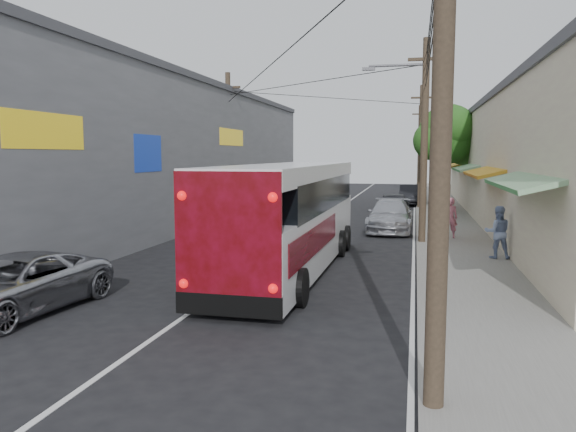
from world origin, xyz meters
name	(u,v)px	position (x,y,z in m)	size (l,w,h in m)	color
ground	(152,339)	(0.00, 0.00, 0.00)	(120.00, 120.00, 0.00)	black
sidewalk	(446,223)	(6.50, 20.00, 0.06)	(3.00, 80.00, 0.12)	slate
building_right	(535,162)	(10.99, 22.00, 3.15)	(7.09, 40.00, 6.25)	beige
building_left	(157,153)	(-8.50, 18.00, 3.65)	(7.20, 36.00, 7.25)	gray
utility_poles	(382,144)	(3.13, 20.33, 4.13)	(11.80, 45.28, 8.00)	#473828
street_tree	(450,136)	(6.87, 26.02, 4.67)	(4.40, 4.00, 6.60)	#3F2B19
coach_bus	(290,216)	(1.20, 6.92, 1.69)	(2.70, 11.34, 3.26)	white
jeepney	(15,285)	(-3.80, 1.00, 0.65)	(2.17, 4.71, 1.31)	#ACACB3
parked_suv	(390,216)	(3.80, 16.69, 0.72)	(2.01, 4.95, 1.44)	#ABACB3
parked_car_mid	(394,206)	(3.80, 21.83, 0.73)	(1.73, 4.29, 1.46)	#26272B
parked_car_far	(411,195)	(4.60, 31.07, 0.72)	(1.52, 4.36, 1.44)	black
pedestrian_near	(450,218)	(6.33, 14.23, 0.96)	(0.61, 0.40, 1.68)	#C0657C
pedestrian_far	(498,232)	(7.60, 9.84, 0.99)	(0.85, 0.66, 1.74)	#8A9DC9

